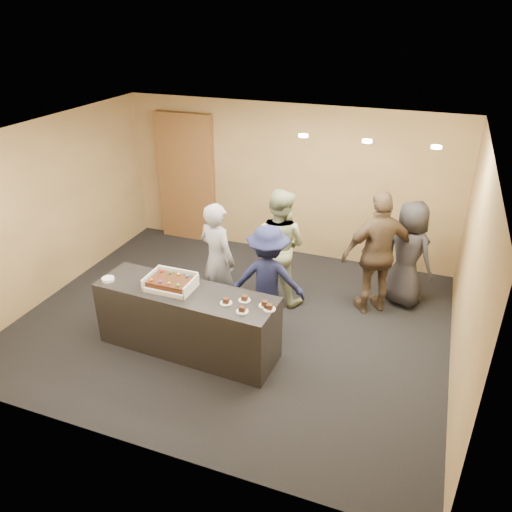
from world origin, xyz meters
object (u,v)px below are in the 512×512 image
(sheet_cake, at_px, (170,282))
(person_sage_man, at_px, (279,246))
(storage_cabinet, at_px, (186,178))
(person_brown_extra, at_px, (378,253))
(cake_box, at_px, (172,284))
(person_server_grey, at_px, (217,260))
(person_navy_man, at_px, (268,280))
(serving_counter, at_px, (187,320))
(plate_stack, at_px, (108,279))
(person_dark_suit, at_px, (408,254))

(sheet_cake, relative_size, person_sage_man, 0.29)
(storage_cabinet, bearing_deg, person_brown_extra, -19.96)
(cake_box, bearing_deg, person_server_grey, 78.07)
(cake_box, bearing_deg, storage_cabinet, 114.24)
(person_navy_man, height_order, person_brown_extra, person_brown_extra)
(cake_box, relative_size, person_server_grey, 0.35)
(serving_counter, relative_size, person_navy_man, 1.52)
(storage_cabinet, bearing_deg, person_navy_man, -44.15)
(plate_stack, bearing_deg, storage_cabinet, 99.73)
(person_brown_extra, bearing_deg, person_sage_man, -25.00)
(plate_stack, xyz_separation_m, person_brown_extra, (3.22, 1.97, 0.02))
(person_server_grey, relative_size, person_navy_man, 1.10)
(storage_cabinet, height_order, plate_stack, storage_cabinet)
(person_sage_man, bearing_deg, person_server_grey, 51.45)
(cake_box, relative_size, plate_stack, 3.71)
(storage_cabinet, relative_size, sheet_cake, 4.70)
(person_server_grey, bearing_deg, plate_stack, 66.80)
(person_dark_suit, bearing_deg, cake_box, 71.97)
(person_server_grey, bearing_deg, sheet_cake, 99.41)
(cake_box, distance_m, person_navy_man, 1.32)
(serving_counter, relative_size, sheet_cake, 4.64)
(storage_cabinet, height_order, sheet_cake, storage_cabinet)
(sheet_cake, xyz_separation_m, person_dark_suit, (2.76, 2.23, -0.17))
(person_brown_extra, relative_size, person_dark_suit, 1.14)
(serving_counter, height_order, person_dark_suit, person_dark_suit)
(serving_counter, bearing_deg, plate_stack, -170.69)
(serving_counter, bearing_deg, person_sage_man, 69.91)
(cake_box, relative_size, person_navy_man, 0.39)
(storage_cabinet, xyz_separation_m, person_server_grey, (1.65, -2.25, -0.35))
(cake_box, bearing_deg, serving_counter, -6.28)
(storage_cabinet, xyz_separation_m, person_navy_man, (2.48, -2.40, -0.43))
(person_navy_man, distance_m, person_dark_suit, 2.22)
(person_sage_man, bearing_deg, person_brown_extra, -164.10)
(serving_counter, bearing_deg, person_navy_man, 48.22)
(person_dark_suit, bearing_deg, serving_counter, 74.42)
(person_server_grey, relative_size, person_sage_man, 0.96)
(sheet_cake, distance_m, plate_stack, 0.88)
(person_server_grey, xyz_separation_m, person_sage_man, (0.71, 0.67, 0.03))
(serving_counter, relative_size, person_server_grey, 1.38)
(serving_counter, distance_m, storage_cabinet, 3.71)
(sheet_cake, height_order, person_navy_man, person_navy_man)
(serving_counter, bearing_deg, person_server_grey, 93.09)
(plate_stack, bearing_deg, person_server_grey, 45.71)
(plate_stack, relative_size, person_sage_man, 0.09)
(plate_stack, bearing_deg, serving_counter, 6.24)
(serving_counter, distance_m, cake_box, 0.53)
(serving_counter, bearing_deg, storage_cabinet, 120.10)
(cake_box, bearing_deg, person_navy_man, 38.13)
(sheet_cake, bearing_deg, plate_stack, -172.32)
(plate_stack, bearing_deg, person_navy_man, 26.51)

